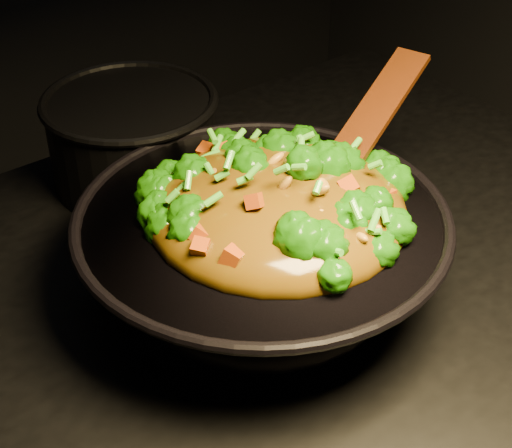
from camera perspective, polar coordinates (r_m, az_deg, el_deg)
wok at (r=0.86m, az=0.41°, el=-2.45°), size 0.40×0.40×0.11m
stir_fry at (r=0.80m, az=1.62°, el=3.45°), size 0.37×0.37×0.10m
spatula at (r=0.89m, az=7.51°, el=6.36°), size 0.26×0.12×0.11m
back_pot at (r=1.07m, az=-8.94°, el=6.11°), size 0.26×0.26×0.13m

